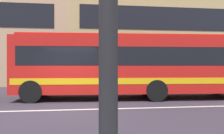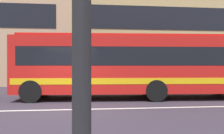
{
  "view_description": "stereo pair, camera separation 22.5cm",
  "coord_description": "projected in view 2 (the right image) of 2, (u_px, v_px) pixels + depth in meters",
  "views": [
    {
      "loc": [
        0.86,
        -8.24,
        1.62
      ],
      "look_at": [
        2.25,
        2.84,
        1.59
      ],
      "focal_mm": 35.0,
      "sensor_mm": 36.0,
      "label": 1
    },
    {
      "loc": [
        1.08,
        -8.27,
        1.62
      ],
      "look_at": [
        2.25,
        2.84,
        1.59
      ],
      "focal_mm": 35.0,
      "sensor_mm": 36.0,
      "label": 2
    }
  ],
  "objects": [
    {
      "name": "lane_centre_line",
      "position": [
        60.0,
        110.0,
        8.11
      ],
      "size": [
        60.0,
        0.16,
        0.01
      ],
      "primitive_type": "cube",
      "color": "silver",
      "rests_on": "ground_plane"
    },
    {
      "name": "apartment_block_right",
      "position": [
        191.0,
        35.0,
        23.09
      ],
      "size": [
        24.69,
        8.25,
        9.86
      ],
      "color": "tan",
      "rests_on": "ground_plane"
    },
    {
      "name": "ground_plane",
      "position": [
        60.0,
        110.0,
        8.11
      ],
      "size": [
        160.0,
        160.0,
        0.0
      ],
      "primitive_type": "plane",
      "color": "#38303D"
    },
    {
      "name": "transit_bus",
      "position": [
        136.0,
        64.0,
        11.1
      ],
      "size": [
        11.97,
        3.14,
        3.15
      ],
      "color": "red",
      "rests_on": "ground_plane"
    }
  ]
}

